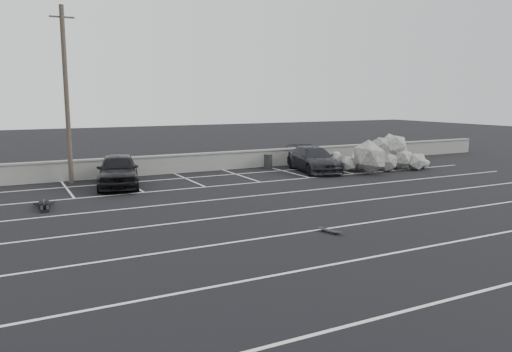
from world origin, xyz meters
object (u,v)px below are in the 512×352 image
person (44,202)px  skateboard (330,231)px  utility_pole (66,95)px  car_right (314,159)px  riprap_pile (379,159)px  car_left (118,170)px  trash_bin (268,161)px

person → skateboard: 11.35m
utility_pole → car_right: bearing=-9.9°
car_right → person: bearing=-157.2°
utility_pole → skateboard: utility_pole is taller
car_right → riprap_pile: size_ratio=0.83×
car_right → skateboard: 13.38m
car_left → skateboard: car_left is taller
utility_pole → riprap_pile: bearing=-11.2°
car_left → person: size_ratio=2.18×
car_left → utility_pole: bearing=144.0°
car_right → skateboard: bearing=-110.8°
car_right → utility_pole: bearing=-179.1°
skateboard → car_left: bearing=93.2°
utility_pole → person: 7.05m
skateboard → trash_bin: bearing=52.2°
trash_bin → riprap_pile: 6.66m
car_left → car_right: 11.20m
skateboard → car_right: bearing=41.6°
trash_bin → person: trash_bin is taller
person → skateboard: (7.80, -8.24, -0.14)m
car_right → skateboard: car_right is taller
riprap_pile → skateboard: 15.04m
trash_bin → utility_pole: bearing=-179.8°
trash_bin → car_right: bearing=-53.0°
utility_pole → person: utility_pole is taller
car_right → utility_pole: size_ratio=0.56×
riprap_pile → person: (-18.76, -2.05, -0.38)m
car_left → car_right: bearing=12.0°
car_right → trash_bin: size_ratio=5.72×
riprap_pile → person: riprap_pile is taller
car_right → trash_bin: 2.92m
trash_bin → skateboard: trash_bin is taller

